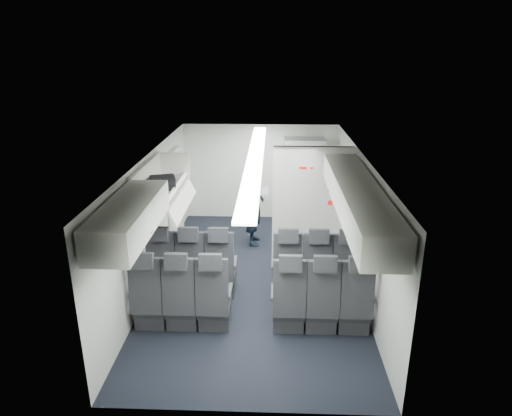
# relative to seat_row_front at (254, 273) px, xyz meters

# --- Properties ---
(cabin_shell) EXTENTS (3.41, 6.01, 2.16)m
(cabin_shell) POSITION_rel_seat_row_front_xyz_m (0.00, 0.53, 0.72)
(cabin_shell) COLOR black
(cabin_shell) RESTS_ON ground
(seat_row_front) EXTENTS (3.33, 0.56, 1.24)m
(seat_row_front) POSITION_rel_seat_row_front_xyz_m (0.00, 0.00, 0.00)
(seat_row_front) COLOR black
(seat_row_front) RESTS_ON cabin_shell
(seat_row_mid) EXTENTS (3.33, 0.56, 1.24)m
(seat_row_mid) POSITION_rel_seat_row_front_xyz_m (0.00, -0.90, 0.00)
(seat_row_mid) COLOR black
(seat_row_mid) RESTS_ON cabin_shell
(overhead_bin_left_rear) EXTENTS (0.53, 1.80, 0.40)m
(overhead_bin_left_rear) POSITION_rel_seat_row_front_xyz_m (-1.40, -1.47, 1.46)
(overhead_bin_left_rear) COLOR white
(overhead_bin_left_rear) RESTS_ON cabin_shell
(overhead_bin_left_front_open) EXTENTS (0.64, 1.70, 0.72)m
(overhead_bin_left_front_open) POSITION_rel_seat_row_front_xyz_m (-1.44, 0.28, 1.33)
(overhead_bin_left_front_open) COLOR #9E9E93
(overhead_bin_left_front_open) RESTS_ON cabin_shell
(overhead_bin_right_rear) EXTENTS (0.53, 1.80, 0.40)m
(overhead_bin_right_rear) POSITION_rel_seat_row_front_xyz_m (1.40, -1.47, 1.46)
(overhead_bin_right_rear) COLOR white
(overhead_bin_right_rear) RESTS_ON cabin_shell
(overhead_bin_right_front) EXTENTS (0.53, 1.70, 0.40)m
(overhead_bin_right_front) POSITION_rel_seat_row_front_xyz_m (1.40, 0.28, 1.46)
(overhead_bin_right_front) COLOR white
(overhead_bin_right_front) RESTS_ON cabin_shell
(bulkhead_partition) EXTENTS (1.40, 0.15, 2.13)m
(bulkhead_partition) POSITION_rel_seat_row_front_xyz_m (0.98, 1.33, 0.67)
(bulkhead_partition) COLOR white
(bulkhead_partition) RESTS_ON cabin_shell
(galley_unit) EXTENTS (0.85, 0.52, 1.90)m
(galley_unit) POSITION_rel_seat_row_front_xyz_m (0.95, 3.25, 0.55)
(galley_unit) COLOR #939399
(galley_unit) RESTS_ON cabin_shell
(boarding_door) EXTENTS (0.12, 1.27, 1.86)m
(boarding_door) POSITION_rel_seat_row_front_xyz_m (-1.64, 2.09, 0.55)
(boarding_door) COLOR silver
(boarding_door) RESTS_ON cabin_shell
(flight_attendant) EXTENTS (0.41, 0.61, 1.63)m
(flight_attendant) POSITION_rel_seat_row_front_xyz_m (-0.08, 2.06, 0.41)
(flight_attendant) COLOR black
(flight_attendant) RESTS_ON ground
(carry_on_bag) EXTENTS (0.43, 0.36, 0.22)m
(carry_on_bag) POSITION_rel_seat_row_front_xyz_m (-1.41, 0.27, 1.37)
(carry_on_bag) COLOR black
(carry_on_bag) RESTS_ON overhead_bin_left_front_open
(papers) EXTENTS (0.20, 0.04, 0.14)m
(papers) POSITION_rel_seat_row_front_xyz_m (0.11, 2.01, 0.71)
(papers) COLOR white
(papers) RESTS_ON flight_attendant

